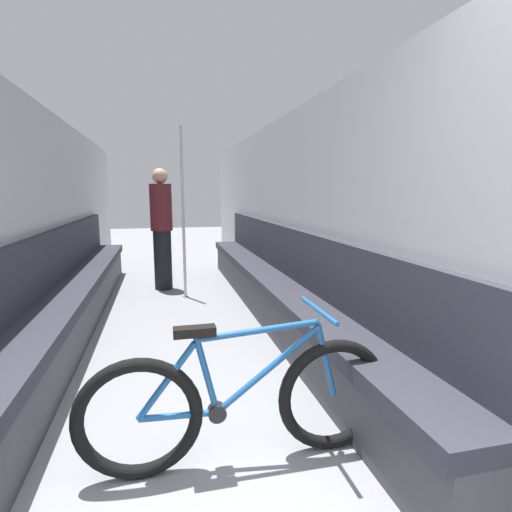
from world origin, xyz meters
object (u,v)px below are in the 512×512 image
at_px(bench_seat_row_right, 275,289).
at_px(bicycle, 241,403).
at_px(bench_seat_row_left, 69,301).
at_px(grab_pole_near, 183,216).
at_px(passenger_standing, 162,228).

relative_size(bench_seat_row_right, bicycle, 3.71).
distance_m(bench_seat_row_left, bench_seat_row_right, 2.07).
bearing_deg(bench_seat_row_left, bench_seat_row_right, 0.00).
xyz_separation_m(grab_pole_near, passenger_standing, (-0.27, 0.51, -0.19)).
relative_size(grab_pole_near, passenger_standing, 1.29).
xyz_separation_m(bench_seat_row_left, passenger_standing, (0.90, 1.65, 0.54)).
xyz_separation_m(bicycle, passenger_standing, (-0.35, 3.87, 0.55)).
height_order(bench_seat_row_right, grab_pole_near, grab_pole_near).
height_order(bench_seat_row_left, grab_pole_near, grab_pole_near).
relative_size(bench_seat_row_left, passenger_standing, 3.54).
distance_m(bicycle, passenger_standing, 3.92).
bearing_deg(bicycle, passenger_standing, 87.61).
relative_size(bicycle, grab_pole_near, 0.74).
xyz_separation_m(bench_seat_row_left, bench_seat_row_right, (2.07, 0.00, 0.00)).
bearing_deg(bench_seat_row_right, bicycle, -110.22).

